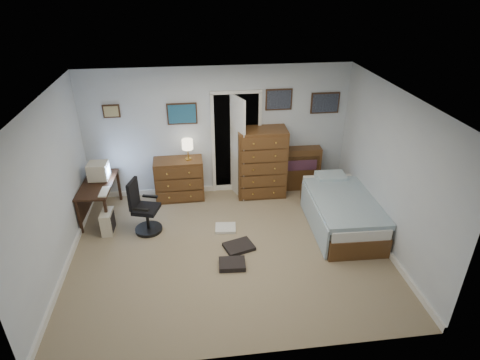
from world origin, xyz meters
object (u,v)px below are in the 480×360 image
(office_chair, at_px, (144,212))
(tall_dresser, at_px, (261,162))
(bed, at_px, (341,211))
(computer_desk, at_px, (94,191))
(low_dresser, at_px, (179,179))

(office_chair, height_order, tall_dresser, tall_dresser)
(tall_dresser, bearing_deg, bed, -46.44)
(office_chair, height_order, bed, office_chair)
(computer_desk, xyz_separation_m, bed, (4.26, -0.86, -0.21))
(tall_dresser, height_order, bed, tall_dresser)
(computer_desk, bearing_deg, office_chair, -30.67)
(low_dresser, bearing_deg, bed, -26.58)
(computer_desk, relative_size, tall_dresser, 0.86)
(office_chair, distance_m, low_dresser, 1.21)
(computer_desk, height_order, bed, computer_desk)
(computer_desk, relative_size, bed, 0.60)
(low_dresser, relative_size, bed, 0.47)
(office_chair, bearing_deg, low_dresser, 77.48)
(tall_dresser, bearing_deg, computer_desk, -170.52)
(low_dresser, xyz_separation_m, tall_dresser, (1.60, -0.02, 0.27))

